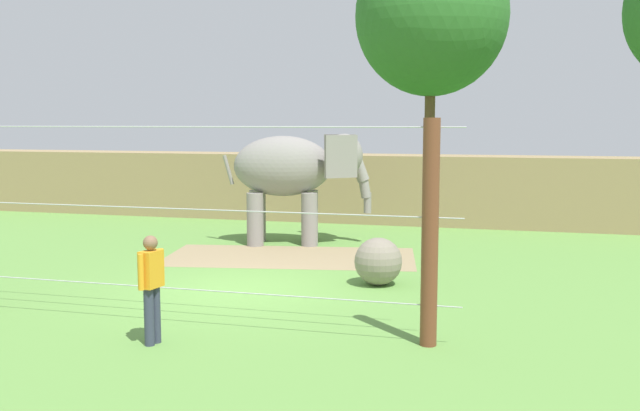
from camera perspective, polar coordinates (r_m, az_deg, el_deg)
name	(u,v)px	position (r m, az deg, el deg)	size (l,w,h in m)	color
ground_plane	(240,290)	(14.51, -6.46, -6.74)	(120.00, 120.00, 0.00)	#609342
dirt_patch	(290,257)	(17.94, -2.40, -4.11)	(6.21, 3.04, 0.01)	#937F5B
embankment_wall	(354,188)	(24.42, 2.77, 1.43)	(36.00, 1.80, 2.28)	#997F56
elephant	(294,171)	(19.70, -2.07, 2.77)	(4.02, 2.21, 3.05)	gray
enrichment_ball	(378,261)	(14.82, 4.68, -4.48)	(0.99, 0.99, 0.99)	gray
cable_fence	(179,223)	(11.87, -11.18, -1.38)	(9.17, 0.25, 3.42)	brown
zookeeper	(152,284)	(11.09, -13.33, -6.15)	(0.27, 0.59, 1.67)	#33384C
tree_left_of_centre	(431,16)	(31.04, 8.91, 14.76)	(6.36, 6.36, 11.14)	brown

